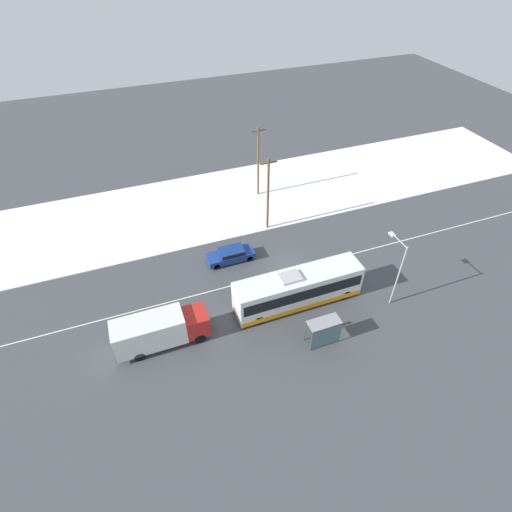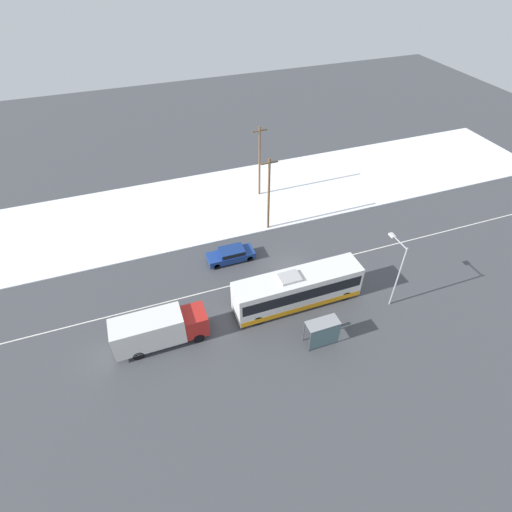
{
  "view_description": "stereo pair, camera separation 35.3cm",
  "coord_description": "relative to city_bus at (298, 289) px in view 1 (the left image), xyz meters",
  "views": [
    {
      "loc": [
        -13.24,
        -25.6,
        26.93
      ],
      "look_at": [
        -3.02,
        1.69,
        1.4
      ],
      "focal_mm": 28.0,
      "sensor_mm": 36.0,
      "label": 1
    },
    {
      "loc": [
        -12.91,
        -25.72,
        26.93
      ],
      "look_at": [
        -3.02,
        1.69,
        1.4
      ],
      "focal_mm": 28.0,
      "sensor_mm": 36.0,
      "label": 2
    }
  ],
  "objects": [
    {
      "name": "utility_pole_snowlot",
      "position": [
        3.07,
        18.03,
        2.84
      ],
      "size": [
        1.8,
        0.24,
        8.79
      ],
      "color": "brown",
      "rests_on": "ground_plane"
    },
    {
      "name": "utility_pole_roadside",
      "position": [
        1.6,
        11.25,
        2.71
      ],
      "size": [
        1.8,
        0.24,
        8.52
      ],
      "color": "brown",
      "rests_on": "ground_plane"
    },
    {
      "name": "snow_lot",
      "position": [
        1.23,
        17.99,
        -1.68
      ],
      "size": [
        80.0,
        14.36,
        0.12
      ],
      "color": "white",
      "rests_on": "ground_plane"
    },
    {
      "name": "lane_marking_center",
      "position": [
        1.23,
        4.06,
        -1.74
      ],
      "size": [
        60.0,
        0.12,
        0.0
      ],
      "color": "silver",
      "rests_on": "ground_plane"
    },
    {
      "name": "pedestrian_at_stop",
      "position": [
        0.39,
        -3.75,
        -0.61
      ],
      "size": [
        0.66,
        0.29,
        1.84
      ],
      "color": "#23232D",
      "rests_on": "ground_plane"
    },
    {
      "name": "streetlamp",
      "position": [
        7.84,
        -2.49,
        2.46
      ],
      "size": [
        0.36,
        2.39,
        6.58
      ],
      "color": "#9EA3A8",
      "rests_on": "ground_plane"
    },
    {
      "name": "city_bus",
      "position": [
        0.0,
        0.0,
        0.0
      ],
      "size": [
        11.45,
        2.57,
        3.57
      ],
      "color": "white",
      "rests_on": "ground_plane"
    },
    {
      "name": "box_truck",
      "position": [
        -12.23,
        -0.19,
        -0.06
      ],
      "size": [
        7.49,
        2.3,
        3.03
      ],
      "color": "silver",
      "rests_on": "ground_plane"
    },
    {
      "name": "bus_shelter",
      "position": [
        0.08,
        -4.84,
        -0.07
      ],
      "size": [
        2.66,
        1.2,
        2.4
      ],
      "color": "gray",
      "rests_on": "ground_plane"
    },
    {
      "name": "ground_plane",
      "position": [
        1.23,
        4.06,
        -1.74
      ],
      "size": [
        120.0,
        120.0,
        0.0
      ],
      "primitive_type": "plane",
      "color": "#424449"
    },
    {
      "name": "sedan_car",
      "position": [
        -3.81,
        7.55,
        -0.98
      ],
      "size": [
        4.72,
        1.8,
        1.37
      ],
      "rotation": [
        0.0,
        0.0,
        3.14
      ],
      "color": "navy",
      "rests_on": "ground_plane"
    }
  ]
}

